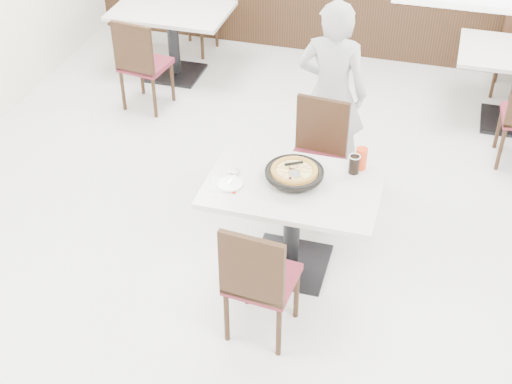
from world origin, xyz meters
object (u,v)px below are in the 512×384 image
(pizza, at_px, (294,173))
(red_cup, at_px, (361,158))
(chair_near, at_px, (262,276))
(side_plate, at_px, (230,184))
(bg_chair_left_far, at_px, (194,11))
(main_table, at_px, (292,226))
(cola_glass, at_px, (354,165))
(chair_far, at_px, (314,163))
(diner_person, at_px, (332,94))
(bg_table_left, at_px, (174,42))
(pizza_pan, at_px, (294,176))
(bg_chair_left_near, at_px, (145,62))

(pizza, relative_size, red_cup, 2.20)
(chair_near, distance_m, side_plate, 0.71)
(bg_chair_left_far, bearing_deg, pizza, 129.17)
(main_table, relative_size, cola_glass, 9.23)
(chair_far, xyz_separation_m, diner_person, (0.01, 0.56, 0.33))
(main_table, height_order, bg_chair_left_far, bg_chair_left_far)
(chair_near, distance_m, bg_chair_left_far, 4.35)
(cola_glass, bearing_deg, bg_chair_left_far, 127.21)
(main_table, height_order, bg_table_left, same)
(side_plate, distance_m, diner_person, 1.43)
(red_cup, distance_m, diner_person, 0.99)
(side_plate, height_order, diner_person, diner_person)
(pizza_pan, height_order, diner_person, diner_person)
(main_table, relative_size, side_plate, 6.72)
(diner_person, distance_m, bg_chair_left_far, 2.83)
(red_cup, bearing_deg, bg_table_left, 135.38)
(pizza_pan, xyz_separation_m, red_cup, (0.42, 0.28, 0.04))
(pizza, xyz_separation_m, bg_table_left, (-1.92, 2.58, -0.44))
(main_table, distance_m, chair_near, 0.67)
(bg_chair_left_far, bearing_deg, chair_near, 124.03)
(red_cup, bearing_deg, diner_person, 113.05)
(red_cup, bearing_deg, pizza_pan, -145.87)
(chair_far, distance_m, pizza, 0.71)
(diner_person, bearing_deg, bg_chair_left_near, -18.70)
(red_cup, bearing_deg, bg_chair_left_far, 128.33)
(main_table, bearing_deg, side_plate, -163.40)
(main_table, bearing_deg, pizza, 99.58)
(bg_chair_left_far, bearing_deg, diner_person, 142.14)
(diner_person, bearing_deg, pizza, 89.28)
(main_table, bearing_deg, bg_chair_left_far, 120.38)
(red_cup, bearing_deg, pizza, -147.28)
(chair_near, distance_m, red_cup, 1.14)
(diner_person, xyz_separation_m, bg_chair_left_far, (-1.94, 2.03, -0.33))
(main_table, xyz_separation_m, pizza, (-0.01, 0.06, 0.44))
(red_cup, bearing_deg, side_plate, -151.50)
(diner_person, xyz_separation_m, bg_table_left, (-1.95, 1.40, -0.43))
(main_table, relative_size, chair_near, 1.26)
(chair_far, relative_size, red_cup, 5.94)
(chair_far, relative_size, diner_person, 0.59)
(chair_far, bearing_deg, red_cup, 143.56)
(side_plate, bearing_deg, chair_far, 61.97)
(main_table, xyz_separation_m, side_plate, (-0.42, -0.13, 0.38))
(red_cup, bearing_deg, bg_chair_left_near, 145.64)
(main_table, relative_size, red_cup, 7.50)
(chair_near, bearing_deg, side_plate, 130.69)
(pizza, xyz_separation_m, cola_glass, (0.38, 0.20, 0.00))
(pizza, height_order, cola_glass, cola_glass)
(red_cup, relative_size, bg_table_left, 0.13)
(side_plate, bearing_deg, pizza, 23.79)
(bg_chair_left_near, bearing_deg, cola_glass, -28.25)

